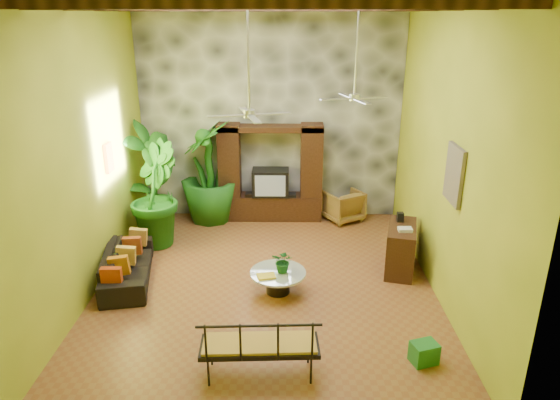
{
  "coord_description": "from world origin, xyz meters",
  "views": [
    {
      "loc": [
        0.36,
        -7.97,
        4.63
      ],
      "look_at": [
        0.26,
        0.2,
        1.57
      ],
      "focal_mm": 32.0,
      "sensor_mm": 36.0,
      "label": 1
    }
  ],
  "objects_px": {
    "green_bin": "(424,353)",
    "tall_plant_c": "(209,171)",
    "entertainment_center": "(271,180)",
    "ceiling_fan_front": "(249,100)",
    "ceiling_fan_back": "(355,86)",
    "sofa": "(127,265)",
    "tall_plant_b": "(154,194)",
    "iron_bench": "(259,345)",
    "tall_plant_a": "(153,177)",
    "wicker_armchair": "(343,205)",
    "side_console": "(401,248)",
    "coffee_table": "(278,279)"
  },
  "relations": [
    {
      "from": "wicker_armchair",
      "to": "tall_plant_c",
      "type": "bearing_deg",
      "value": -29.88
    },
    {
      "from": "ceiling_fan_back",
      "to": "wicker_armchair",
      "type": "bearing_deg",
      "value": 86.54
    },
    {
      "from": "tall_plant_a",
      "to": "side_console",
      "type": "bearing_deg",
      "value": -19.99
    },
    {
      "from": "tall_plant_b",
      "to": "entertainment_center",
      "type": "bearing_deg",
      "value": 29.94
    },
    {
      "from": "ceiling_fan_back",
      "to": "tall_plant_b",
      "type": "distance_m",
      "value": 4.65
    },
    {
      "from": "tall_plant_a",
      "to": "coffee_table",
      "type": "xyz_separation_m",
      "value": [
        2.8,
        -2.72,
        -0.99
      ]
    },
    {
      "from": "ceiling_fan_front",
      "to": "ceiling_fan_back",
      "type": "height_order",
      "value": "same"
    },
    {
      "from": "entertainment_center",
      "to": "tall_plant_c",
      "type": "height_order",
      "value": "tall_plant_c"
    },
    {
      "from": "coffee_table",
      "to": "side_console",
      "type": "xyz_separation_m",
      "value": [
        2.32,
        0.86,
        0.19
      ]
    },
    {
      "from": "iron_bench",
      "to": "side_console",
      "type": "relative_size",
      "value": 1.43
    },
    {
      "from": "entertainment_center",
      "to": "tall_plant_c",
      "type": "distance_m",
      "value": 1.44
    },
    {
      "from": "tall_plant_a",
      "to": "iron_bench",
      "type": "bearing_deg",
      "value": -62.33
    },
    {
      "from": "entertainment_center",
      "to": "wicker_armchair",
      "type": "relative_size",
      "value": 2.96
    },
    {
      "from": "ceiling_fan_back",
      "to": "tall_plant_a",
      "type": "xyz_separation_m",
      "value": [
        -4.18,
        1.26,
        -2.16
      ]
    },
    {
      "from": "wicker_armchair",
      "to": "tall_plant_a",
      "type": "height_order",
      "value": "tall_plant_a"
    },
    {
      "from": "green_bin",
      "to": "tall_plant_c",
      "type": "bearing_deg",
      "value": 125.72
    },
    {
      "from": "tall_plant_b",
      "to": "green_bin",
      "type": "relative_size",
      "value": 6.16
    },
    {
      "from": "tall_plant_a",
      "to": "green_bin",
      "type": "height_order",
      "value": "tall_plant_a"
    },
    {
      "from": "tall_plant_a",
      "to": "green_bin",
      "type": "distance_m",
      "value": 6.8
    },
    {
      "from": "wicker_armchair",
      "to": "tall_plant_c",
      "type": "xyz_separation_m",
      "value": [
        -3.13,
        -0.01,
        0.83
      ]
    },
    {
      "from": "wicker_armchair",
      "to": "tall_plant_c",
      "type": "height_order",
      "value": "tall_plant_c"
    },
    {
      "from": "tall_plant_a",
      "to": "iron_bench",
      "type": "distance_m",
      "value": 5.63
    },
    {
      "from": "tall_plant_b",
      "to": "tall_plant_c",
      "type": "height_order",
      "value": "tall_plant_c"
    },
    {
      "from": "wicker_armchair",
      "to": "iron_bench",
      "type": "xyz_separation_m",
      "value": [
        -1.7,
        -5.55,
        0.16
      ]
    },
    {
      "from": "tall_plant_c",
      "to": "coffee_table",
      "type": "relative_size",
      "value": 2.44
    },
    {
      "from": "wicker_armchair",
      "to": "tall_plant_b",
      "type": "xyz_separation_m",
      "value": [
        -4.11,
        -1.31,
        0.73
      ]
    },
    {
      "from": "entertainment_center",
      "to": "sofa",
      "type": "bearing_deg",
      "value": -130.44
    },
    {
      "from": "side_console",
      "to": "green_bin",
      "type": "relative_size",
      "value": 3.15
    },
    {
      "from": "ceiling_fan_back",
      "to": "iron_bench",
      "type": "xyz_separation_m",
      "value": [
        -1.58,
        -3.69,
        -2.87
      ]
    },
    {
      "from": "tall_plant_a",
      "to": "coffee_table",
      "type": "bearing_deg",
      "value": -44.13
    },
    {
      "from": "tall_plant_b",
      "to": "tall_plant_c",
      "type": "bearing_deg",
      "value": 53.18
    },
    {
      "from": "sofa",
      "to": "side_console",
      "type": "height_order",
      "value": "side_console"
    },
    {
      "from": "ceiling_fan_back",
      "to": "tall_plant_c",
      "type": "distance_m",
      "value": 4.18
    },
    {
      "from": "tall_plant_a",
      "to": "iron_bench",
      "type": "relative_size",
      "value": 1.54
    },
    {
      "from": "entertainment_center",
      "to": "tall_plant_c",
      "type": "xyz_separation_m",
      "value": [
        -1.42,
        -0.08,
        0.23
      ]
    },
    {
      "from": "ceiling_fan_back",
      "to": "tall_plant_a",
      "type": "height_order",
      "value": "ceiling_fan_back"
    },
    {
      "from": "sofa",
      "to": "coffee_table",
      "type": "height_order",
      "value": "sofa"
    },
    {
      "from": "ceiling_fan_back",
      "to": "sofa",
      "type": "relative_size",
      "value": 0.92
    },
    {
      "from": "entertainment_center",
      "to": "ceiling_fan_back",
      "type": "relative_size",
      "value": 1.29
    },
    {
      "from": "sofa",
      "to": "tall_plant_c",
      "type": "height_order",
      "value": "tall_plant_c"
    },
    {
      "from": "tall_plant_a",
      "to": "wicker_armchair",
      "type": "bearing_deg",
      "value": 8.08
    },
    {
      "from": "entertainment_center",
      "to": "sofa",
      "type": "relative_size",
      "value": 1.18
    },
    {
      "from": "ceiling_fan_front",
      "to": "tall_plant_c",
      "type": "distance_m",
      "value": 4.28
    },
    {
      "from": "ceiling_fan_front",
      "to": "wicker_armchair",
      "type": "bearing_deg",
      "value": 61.12
    },
    {
      "from": "ceiling_fan_back",
      "to": "tall_plant_c",
      "type": "xyz_separation_m",
      "value": [
        -3.02,
        1.86,
        -2.2
      ]
    },
    {
      "from": "tall_plant_c",
      "to": "tall_plant_a",
      "type": "bearing_deg",
      "value": -152.62
    },
    {
      "from": "entertainment_center",
      "to": "ceiling_fan_front",
      "type": "relative_size",
      "value": 1.29
    },
    {
      "from": "tall_plant_b",
      "to": "iron_bench",
      "type": "height_order",
      "value": "tall_plant_b"
    },
    {
      "from": "tall_plant_c",
      "to": "side_console",
      "type": "xyz_separation_m",
      "value": [
        3.97,
        -2.46,
        -0.75
      ]
    },
    {
      "from": "tall_plant_a",
      "to": "side_console",
      "type": "distance_m",
      "value": 5.51
    }
  ]
}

